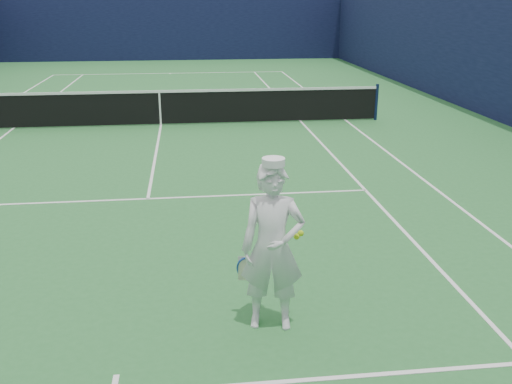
% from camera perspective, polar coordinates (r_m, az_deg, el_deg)
% --- Properties ---
extents(ground, '(80.00, 80.00, 0.00)m').
position_cam_1_polar(ground, '(16.80, -9.48, 6.61)').
color(ground, '#296C31').
rests_on(ground, ground).
extents(court_markings, '(11.03, 23.83, 0.01)m').
position_cam_1_polar(court_markings, '(16.80, -9.48, 6.62)').
color(court_markings, white).
rests_on(court_markings, ground).
extents(windscreen_fence, '(20.12, 36.12, 4.00)m').
position_cam_1_polar(windscreen_fence, '(16.50, -9.87, 13.40)').
color(windscreen_fence, black).
rests_on(windscreen_fence, ground).
extents(tennis_net, '(12.88, 0.09, 1.07)m').
position_cam_1_polar(tennis_net, '(16.70, -9.59, 8.47)').
color(tennis_net, '#141E4C').
rests_on(tennis_net, ground).
extents(tennis_player, '(0.77, 0.59, 1.95)m').
position_cam_1_polar(tennis_player, '(6.18, 1.66, -5.55)').
color(tennis_player, white).
rests_on(tennis_player, ground).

